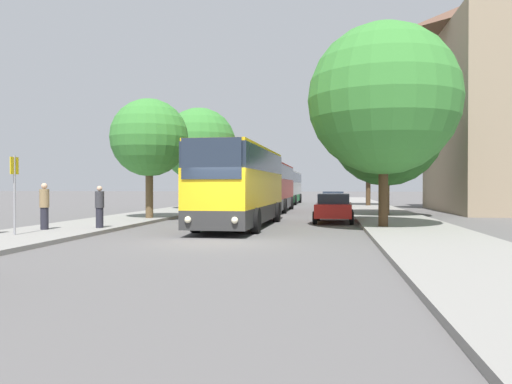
# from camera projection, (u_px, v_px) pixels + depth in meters

# --- Properties ---
(ground_plane) EXTENTS (300.00, 300.00, 0.00)m
(ground_plane) POSITION_uv_depth(u_px,v_px,m) (220.00, 242.00, 16.38)
(ground_plane) COLOR #565454
(ground_plane) RESTS_ON ground
(sidewalk_left) EXTENTS (4.00, 120.00, 0.15)m
(sidewalk_left) POSITION_uv_depth(u_px,v_px,m) (23.00, 237.00, 17.37)
(sidewalk_left) COLOR gray
(sidewalk_left) RESTS_ON ground_plane
(sidewalk_right) EXTENTS (4.00, 120.00, 0.15)m
(sidewalk_right) POSITION_uv_depth(u_px,v_px,m) (441.00, 243.00, 15.39)
(sidewalk_right) COLOR gray
(sidewalk_right) RESTS_ON ground_plane
(bus_front) EXTENTS (2.91, 10.81, 3.55)m
(bus_front) POSITION_uv_depth(u_px,v_px,m) (241.00, 185.00, 22.59)
(bus_front) COLOR #2D2D2D
(bus_front) RESTS_ON ground_plane
(bus_middle) EXTENTS (2.95, 10.31, 3.39)m
(bus_middle) POSITION_uv_depth(u_px,v_px,m) (270.00, 186.00, 36.50)
(bus_middle) COLOR gray
(bus_middle) RESTS_ON ground_plane
(bus_rear) EXTENTS (2.89, 11.29, 3.28)m
(bus_rear) POSITION_uv_depth(u_px,v_px,m) (286.00, 187.00, 51.25)
(bus_rear) COLOR #238942
(bus_rear) RESTS_ON ground_plane
(parked_car_right_near) EXTENTS (2.06, 4.14, 1.45)m
(parked_car_right_near) POSITION_uv_depth(u_px,v_px,m) (334.00, 207.00, 25.17)
(parked_car_right_near) COLOR red
(parked_car_right_near) RESTS_ON ground_plane
(parked_car_right_far) EXTENTS (2.14, 4.03, 1.39)m
(parked_car_right_far) POSITION_uv_depth(u_px,v_px,m) (333.00, 199.00, 41.31)
(parked_car_right_far) COLOR #B7B7BC
(parked_car_right_far) RESTS_ON ground_plane
(bus_stop_sign) EXTENTS (0.08, 0.45, 2.75)m
(bus_stop_sign) POSITION_uv_depth(u_px,v_px,m) (14.00, 186.00, 17.27)
(bus_stop_sign) COLOR gray
(bus_stop_sign) RESTS_ON sidewalk_left
(pedestrian_waiting_far) EXTENTS (0.36, 0.36, 1.70)m
(pedestrian_waiting_far) POSITION_uv_depth(u_px,v_px,m) (100.00, 207.00, 20.19)
(pedestrian_waiting_far) COLOR #23232D
(pedestrian_waiting_far) RESTS_ON sidewalk_left
(pedestrian_walking_back) EXTENTS (0.36, 0.36, 1.81)m
(pedestrian_walking_back) POSITION_uv_depth(u_px,v_px,m) (44.00, 206.00, 19.37)
(pedestrian_walking_back) COLOR #23232D
(pedestrian_walking_back) RESTS_ON sidewalk_left
(tree_left_near) EXTENTS (4.12, 4.12, 6.33)m
(tree_left_near) POSITION_uv_depth(u_px,v_px,m) (149.00, 138.00, 26.46)
(tree_left_near) COLOR brown
(tree_left_near) RESTS_ON sidewalk_left
(tree_left_far) EXTENTS (5.46, 5.46, 7.49)m
(tree_left_far) POSITION_uv_depth(u_px,v_px,m) (199.00, 145.00, 36.99)
(tree_left_far) COLOR #47331E
(tree_left_far) RESTS_ON sidewalk_left
(tree_right_near) EXTENTS (6.59, 6.59, 8.29)m
(tree_right_near) POSITION_uv_depth(u_px,v_px,m) (386.00, 130.00, 29.16)
(tree_right_near) COLOR #513D23
(tree_right_near) RESTS_ON sidewalk_right
(tree_right_mid) EXTENTS (6.34, 6.34, 8.50)m
(tree_right_mid) POSITION_uv_depth(u_px,v_px,m) (384.00, 99.00, 20.86)
(tree_right_mid) COLOR #47331E
(tree_right_mid) RESTS_ON sidewalk_right
(tree_right_far) EXTENTS (4.90, 4.90, 8.41)m
(tree_right_far) POSITION_uv_depth(u_px,v_px,m) (368.00, 137.00, 43.51)
(tree_right_far) COLOR #47331E
(tree_right_far) RESTS_ON sidewalk_right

